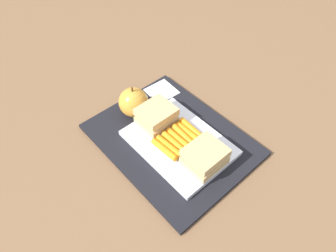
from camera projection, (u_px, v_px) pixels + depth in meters
The scene contains 8 objects.
ground_plane at pixel (172, 141), 0.74m from camera, with size 2.40×2.40×0.00m, color brown.
lunchbag_mat at pixel (172, 139), 0.73m from camera, with size 0.36×0.28×0.01m, color black.
food_tray at pixel (179, 143), 0.71m from camera, with size 0.23×0.17×0.01m, color white.
sandwich_half_left at pixel (205, 156), 0.65m from camera, with size 0.07×0.08×0.04m.
sandwich_half_right at pixel (156, 116), 0.73m from camera, with size 0.07×0.08×0.04m.
carrot_sticks_bundle at pixel (179, 139), 0.70m from camera, with size 0.08×0.10×0.02m.
apple at pixel (134, 102), 0.75m from camera, with size 0.07×0.07×0.08m.
paper_napkin at pixel (162, 91), 0.83m from camera, with size 0.07×0.07×0.00m, color white.
Camera 1 is at (-0.34, 0.31, 0.58)m, focal length 33.48 mm.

